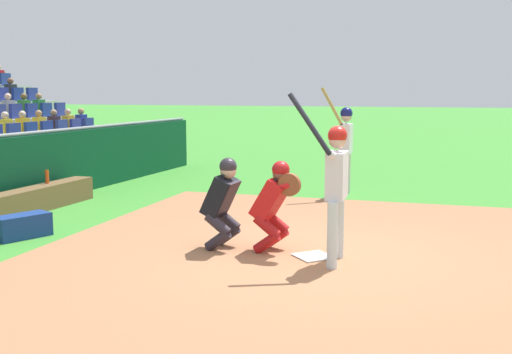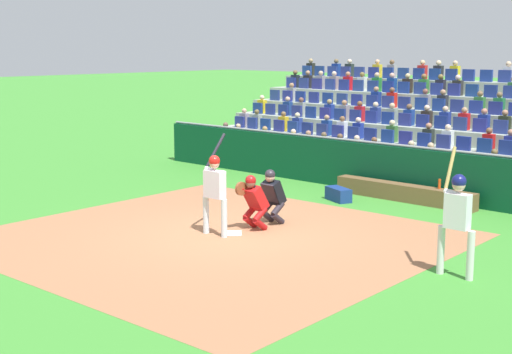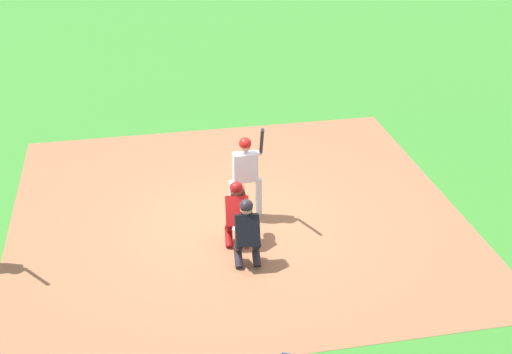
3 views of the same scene
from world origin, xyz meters
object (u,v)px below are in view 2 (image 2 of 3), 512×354
Objects in this scene: home_plate_umpire at (272,194)px; dugout_bench at (404,193)px; batter_at_plate at (215,186)px; on_deck_batter at (457,213)px; home_plate_marker at (231,233)px; catcher_crouching at (253,199)px; equipment_duffel_bag at (338,194)px; water_bottle_on_bench at (439,184)px.

home_plate_umpire is 0.32× the size of dugout_bench.
on_deck_batter is at bearing -170.52° from batter_at_plate.
home_plate_marker is 0.20× the size of on_deck_batter.
batter_at_plate is 1.70× the size of catcher_crouching.
on_deck_batter is (-4.96, -0.54, 1.13)m from home_plate_marker.
equipment_duffel_bag reaches higher than home_plate_marker.
batter_at_plate is 0.96× the size of on_deck_batter.
home_plate_umpire is at bearing -8.55° from on_deck_batter.
home_plate_umpire is at bearing -84.30° from catcher_crouching.
equipment_duffel_bag is (0.46, -3.76, -0.53)m from catcher_crouching.
equipment_duffel_bag is (0.16, -4.65, -0.90)m from batter_at_plate.
catcher_crouching is 5.00× the size of water_bottle_on_bench.
batter_at_plate is at bearing 70.72° from water_bottle_on_bench.
catcher_crouching is 0.72m from home_plate_umpire.
dugout_bench is (-0.80, -4.93, -0.48)m from catcher_crouching.
equipment_duffel_bag is (2.23, 1.25, -0.39)m from water_bottle_on_bench.
dugout_bench is at bearing -101.72° from home_plate_umpire.
batter_at_plate is at bearing 71.61° from catcher_crouching.
batter_at_plate reaches higher than equipment_duffel_bag.
home_plate_marker is 4.35m from equipment_duffel_bag.
on_deck_batter is at bearing 166.85° from equipment_duffel_bag.
water_bottle_on_bench reaches higher than equipment_duffel_bag.
on_deck_batter is at bearing 121.36° from water_bottle_on_bench.
catcher_crouching reaches higher than equipment_duffel_bag.
water_bottle_on_bench is (-1.84, -4.31, -0.13)m from home_plate_umpire.
home_plate_umpire is at bearing 78.28° from dugout_bench.
dugout_bench is 6.46m from on_deck_batter.
batter_at_plate is 0.53× the size of dugout_bench.
on_deck_batter is at bearing 129.22° from dugout_bench.
on_deck_batter reaches higher than home_plate_umpire.
water_bottle_on_bench is 5.94m from on_deck_batter.
dugout_bench is at bearing -114.86° from equipment_duffel_bag.
catcher_crouching is at bearing -0.33° from on_deck_batter.
dugout_bench is at bearing -99.26° from catcher_crouching.
catcher_crouching is 0.98× the size of home_plate_umpire.
catcher_crouching is 5.01m from dugout_bench.
water_bottle_on_bench is (-2.07, -5.90, -0.51)m from batter_at_plate.
water_bottle_on_bench is 0.32× the size of equipment_duffel_bag.
dugout_bench reaches higher than home_plate_marker.
batter_at_plate is at bearing 82.04° from home_plate_umpire.
catcher_crouching is (-0.11, -0.57, 0.69)m from home_plate_marker.
equipment_duffel_bag is at bearing 29.39° from water_bottle_on_bench.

